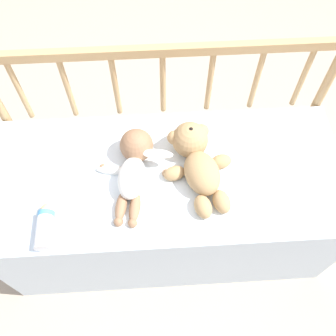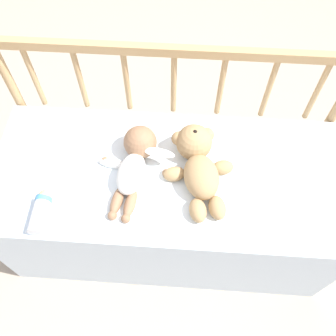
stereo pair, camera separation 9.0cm
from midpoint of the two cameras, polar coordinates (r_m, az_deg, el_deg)
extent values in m
plane|color=tan|center=(1.90, 1.39, -9.14)|extent=(12.00, 12.00, 0.00)
cube|color=silver|center=(1.65, 1.58, -5.66)|extent=(1.35, 0.58, 0.54)
cylinder|color=tan|center=(1.80, -19.30, 7.33)|extent=(0.04, 0.04, 0.87)
cylinder|color=tan|center=(1.79, 23.81, 4.89)|extent=(0.04, 0.04, 0.87)
cube|color=tan|center=(1.36, 2.93, 17.33)|extent=(1.31, 0.03, 0.04)
cylinder|color=tan|center=(1.58, -18.17, 12.89)|extent=(0.02, 0.02, 0.30)
cylinder|color=tan|center=(1.52, -11.56, 12.95)|extent=(0.02, 0.02, 0.30)
cylinder|color=tan|center=(1.49, -4.56, 12.82)|extent=(0.02, 0.02, 0.30)
cylinder|color=tan|center=(1.48, 2.64, 12.50)|extent=(0.02, 0.02, 0.30)
cylinder|color=tan|center=(1.49, 9.82, 12.00)|extent=(0.02, 0.02, 0.30)
cylinder|color=tan|center=(1.52, 16.76, 11.33)|extent=(0.02, 0.02, 0.30)
cylinder|color=tan|center=(1.58, 23.29, 10.55)|extent=(0.02, 0.02, 0.30)
cube|color=white|center=(1.39, 1.77, -2.02)|extent=(0.73, 0.48, 0.01)
ellipsoid|color=tan|center=(1.35, 6.99, -1.44)|extent=(0.16, 0.20, 0.11)
sphere|color=tan|center=(1.41, 5.82, 3.83)|extent=(0.14, 0.14, 0.14)
sphere|color=beige|center=(1.38, 5.95, 4.72)|extent=(0.06, 0.06, 0.06)
sphere|color=black|center=(1.36, 6.04, 5.31)|extent=(0.02, 0.02, 0.02)
sphere|color=tan|center=(1.41, 3.45, 4.43)|extent=(0.05, 0.05, 0.05)
sphere|color=tan|center=(1.43, 7.78, 4.95)|extent=(0.05, 0.05, 0.05)
ellipsoid|color=tan|center=(1.38, 2.82, -1.03)|extent=(0.09, 0.07, 0.06)
ellipsoid|color=tan|center=(1.41, 10.13, -0.02)|extent=(0.09, 0.07, 0.06)
ellipsoid|color=tan|center=(1.32, 6.52, -6.56)|extent=(0.08, 0.10, 0.06)
ellipsoid|color=tan|center=(1.33, 9.44, -6.10)|extent=(0.08, 0.10, 0.06)
ellipsoid|color=white|center=(1.36, -3.77, -0.98)|extent=(0.12, 0.19, 0.09)
sphere|color=#936B4C|center=(1.41, -2.44, 3.87)|extent=(0.13, 0.13, 0.13)
ellipsoid|color=white|center=(1.42, -6.55, 0.55)|extent=(0.12, 0.05, 0.04)
ellipsoid|color=white|center=(1.36, 0.53, 2.20)|extent=(0.12, 0.05, 0.04)
sphere|color=#936B4C|center=(1.43, -7.82, 1.01)|extent=(0.03, 0.03, 0.03)
sphere|color=#936B4C|center=(1.39, 1.54, -0.86)|extent=(0.03, 0.03, 0.03)
ellipsoid|color=#936B4C|center=(1.34, -5.88, -5.09)|extent=(0.06, 0.12, 0.04)
ellipsoid|color=#936B4C|center=(1.33, -3.84, -5.53)|extent=(0.06, 0.12, 0.04)
sphere|color=#936B4C|center=(1.32, -6.57, -7.34)|extent=(0.03, 0.03, 0.03)
sphere|color=#936B4C|center=(1.31, -4.50, -7.81)|extent=(0.03, 0.03, 0.03)
cylinder|color=white|center=(1.36, -17.24, -7.13)|extent=(0.06, 0.12, 0.06)
cylinder|color=#4C99D8|center=(1.39, -16.68, -4.80)|extent=(0.06, 0.02, 0.06)
sphere|color=#EAC67F|center=(1.39, -16.51, -4.09)|extent=(0.04, 0.04, 0.04)
camera|label=1|loc=(0.04, -88.10, 3.16)|focal=40.00mm
camera|label=2|loc=(0.04, 91.90, -3.16)|focal=40.00mm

